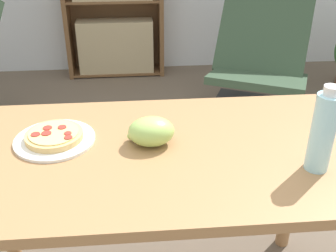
{
  "coord_description": "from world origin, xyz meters",
  "views": [
    {
      "loc": [
        -0.04,
        -1.14,
        1.46
      ],
      "look_at": [
        0.06,
        0.02,
        0.81
      ],
      "focal_mm": 45.0,
      "sensor_mm": 36.0,
      "label": 1
    }
  ],
  "objects": [
    {
      "name": "pizza_on_plate",
      "position": [
        -0.31,
        0.06,
        0.76
      ],
      "size": [
        0.26,
        0.26,
        0.04
      ],
      "color": "white",
      "rests_on": "dining_table"
    },
    {
      "name": "lounge_chair_far",
      "position": [
        0.81,
        1.51,
        0.29
      ],
      "size": [
        0.84,
        0.95,
        0.88
      ],
      "rotation": [
        0.0,
        0.0,
        -0.42
      ],
      "color": "black",
      "rests_on": "ground_plane"
    },
    {
      "name": "drink_bottle",
      "position": [
        0.48,
        -0.16,
        0.87
      ],
      "size": [
        0.07,
        0.07,
        0.26
      ],
      "color": "#A3DBEA",
      "rests_on": "dining_table"
    },
    {
      "name": "grape_bunch",
      "position": [
        0.01,
        0.01,
        0.79
      ],
      "size": [
        0.15,
        0.11,
        0.09
      ],
      "color": "#A8CC66",
      "rests_on": "dining_table"
    },
    {
      "name": "dining_table",
      "position": [
        0.01,
        -0.02,
        0.64
      ],
      "size": [
        1.35,
        0.72,
        0.75
      ],
      "color": "#A37549",
      "rests_on": "ground_plane"
    },
    {
      "name": "bookshelf",
      "position": [
        -0.19,
        2.47,
        0.6
      ],
      "size": [
        0.83,
        0.25,
        1.31
      ],
      "color": "brown",
      "rests_on": "ground_plane"
    }
  ]
}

